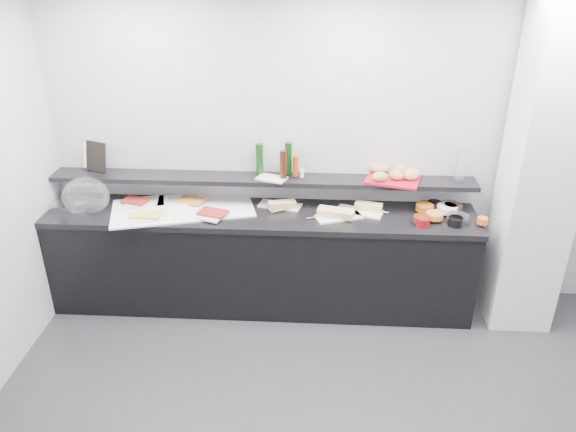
# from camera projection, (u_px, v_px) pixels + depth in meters

# --- Properties ---
(back_wall) EXTENTS (5.00, 0.02, 2.70)m
(back_wall) POSITION_uv_depth(u_px,v_px,m) (345.00, 151.00, 4.73)
(back_wall) COLOR #B3B6BB
(back_wall) RESTS_ON ground
(ceiling) EXTENTS (5.00, 5.00, 0.00)m
(ceiling) POSITION_uv_depth(u_px,v_px,m) (375.00, 9.00, 2.34)
(ceiling) COLOR white
(ceiling) RESTS_ON back_wall
(column) EXTENTS (0.50, 0.50, 2.70)m
(column) POSITION_uv_depth(u_px,v_px,m) (541.00, 171.00, 4.33)
(column) COLOR silver
(column) RESTS_ON ground
(buffet_cabinet) EXTENTS (3.60, 0.60, 0.85)m
(buffet_cabinet) POSITION_uv_depth(u_px,v_px,m) (261.00, 261.00, 4.91)
(buffet_cabinet) COLOR black
(buffet_cabinet) RESTS_ON ground
(counter_top) EXTENTS (3.62, 0.62, 0.05)m
(counter_top) POSITION_uv_depth(u_px,v_px,m) (260.00, 215.00, 4.71)
(counter_top) COLOR black
(counter_top) RESTS_ON buffet_cabinet
(wall_shelf) EXTENTS (3.60, 0.25, 0.04)m
(wall_shelf) POSITION_uv_depth(u_px,v_px,m) (262.00, 179.00, 4.75)
(wall_shelf) COLOR black
(wall_shelf) RESTS_ON back_wall
(cloche_base) EXTENTS (0.44, 0.35, 0.04)m
(cloche_base) POSITION_uv_depth(u_px,v_px,m) (77.00, 205.00, 4.79)
(cloche_base) COLOR silver
(cloche_base) RESTS_ON counter_top
(cloche_dome) EXTENTS (0.44, 0.36, 0.34)m
(cloche_dome) POSITION_uv_depth(u_px,v_px,m) (86.00, 197.00, 4.69)
(cloche_dome) COLOR white
(cloche_dome) RESTS_ON cloche_base
(linen_runner) EXTENTS (1.28, 0.85, 0.01)m
(linen_runner) POSITION_uv_depth(u_px,v_px,m) (183.00, 208.00, 4.76)
(linen_runner) COLOR white
(linen_runner) RESTS_ON counter_top
(platter_meat_a) EXTENTS (0.38, 0.31, 0.01)m
(platter_meat_a) POSITION_uv_depth(u_px,v_px,m) (144.00, 202.00, 4.83)
(platter_meat_a) COLOR white
(platter_meat_a) RESTS_ON linen_runner
(food_meat_a) EXTENTS (0.24, 0.19, 0.02)m
(food_meat_a) POSITION_uv_depth(u_px,v_px,m) (135.00, 201.00, 4.81)
(food_meat_a) COLOR maroon
(food_meat_a) RESTS_ON platter_meat_a
(platter_salmon) EXTENTS (0.36, 0.27, 0.01)m
(platter_salmon) POSITION_uv_depth(u_px,v_px,m) (177.00, 200.00, 4.86)
(platter_salmon) COLOR white
(platter_salmon) RESTS_ON linen_runner
(food_salmon) EXTENTS (0.25, 0.20, 0.02)m
(food_salmon) POSITION_uv_depth(u_px,v_px,m) (191.00, 200.00, 4.82)
(food_salmon) COLOR orange
(food_salmon) RESTS_ON platter_salmon
(platter_cheese) EXTENTS (0.36, 0.30, 0.01)m
(platter_cheese) POSITION_uv_depth(u_px,v_px,m) (147.00, 217.00, 4.58)
(platter_cheese) COLOR silver
(platter_cheese) RESTS_ON linen_runner
(food_cheese) EXTENTS (0.24, 0.16, 0.02)m
(food_cheese) POSITION_uv_depth(u_px,v_px,m) (147.00, 214.00, 4.57)
(food_cheese) COLOR #DFD856
(food_cheese) RESTS_ON platter_cheese
(platter_meat_b) EXTENTS (0.31, 0.26, 0.01)m
(platter_meat_b) POSITION_uv_depth(u_px,v_px,m) (207.00, 216.00, 4.60)
(platter_meat_b) COLOR white
(platter_meat_b) RESTS_ON linen_runner
(food_meat_b) EXTENTS (0.26, 0.21, 0.02)m
(food_meat_b) POSITION_uv_depth(u_px,v_px,m) (213.00, 213.00, 4.60)
(food_meat_b) COLOR maroon
(food_meat_b) RESTS_ON platter_meat_b
(sandwich_plate_left) EXTENTS (0.39, 0.23, 0.01)m
(sandwich_plate_left) POSITION_uv_depth(u_px,v_px,m) (280.00, 205.00, 4.81)
(sandwich_plate_left) COLOR silver
(sandwich_plate_left) RESTS_ON counter_top
(sandwich_food_left) EXTENTS (0.25, 0.15, 0.06)m
(sandwich_food_left) POSITION_uv_depth(u_px,v_px,m) (282.00, 205.00, 4.73)
(sandwich_food_left) COLOR tan
(sandwich_food_left) RESTS_ON sandwich_plate_left
(tongs_left) EXTENTS (0.13, 0.10, 0.01)m
(tongs_left) POSITION_uv_depth(u_px,v_px,m) (279.00, 211.00, 4.69)
(tongs_left) COLOR silver
(tongs_left) RESTS_ON sandwich_plate_left
(sandwich_plate_mid) EXTENTS (0.41, 0.28, 0.01)m
(sandwich_plate_mid) POSITION_uv_depth(u_px,v_px,m) (339.00, 217.00, 4.61)
(sandwich_plate_mid) COLOR silver
(sandwich_plate_mid) RESTS_ON counter_top
(sandwich_food_mid) EXTENTS (0.32, 0.18, 0.06)m
(sandwich_food_mid) POSITION_uv_depth(u_px,v_px,m) (336.00, 213.00, 4.59)
(sandwich_food_mid) COLOR #E4BB77
(sandwich_food_mid) RESTS_ON sandwich_plate_mid
(tongs_mid) EXTENTS (0.15, 0.07, 0.01)m
(tongs_mid) POSITION_uv_depth(u_px,v_px,m) (316.00, 217.00, 4.58)
(tongs_mid) COLOR silver
(tongs_mid) RESTS_ON sandwich_plate_mid
(sandwich_plate_right) EXTENTS (0.42, 0.28, 0.01)m
(sandwich_plate_right) POSITION_uv_depth(u_px,v_px,m) (359.00, 212.00, 4.70)
(sandwich_plate_right) COLOR white
(sandwich_plate_right) RESTS_ON counter_top
(sandwich_food_right) EXTENTS (0.24, 0.14, 0.06)m
(sandwich_food_right) POSITION_uv_depth(u_px,v_px,m) (369.00, 207.00, 4.70)
(sandwich_food_right) COLOR #E1C376
(sandwich_food_right) RESTS_ON sandwich_plate_right
(tongs_right) EXTENTS (0.16, 0.03, 0.01)m
(tongs_right) POSITION_uv_depth(u_px,v_px,m) (379.00, 212.00, 4.67)
(tongs_right) COLOR #B8BBC0
(tongs_right) RESTS_ON sandwich_plate_right
(bowl_glass_fruit) EXTENTS (0.15, 0.15, 0.07)m
(bowl_glass_fruit) POSITION_uv_depth(u_px,v_px,m) (426.00, 207.00, 4.71)
(bowl_glass_fruit) COLOR white
(bowl_glass_fruit) RESTS_ON counter_top
(fill_glass_fruit) EXTENTS (0.18, 0.18, 0.05)m
(fill_glass_fruit) POSITION_uv_depth(u_px,v_px,m) (424.00, 207.00, 4.68)
(fill_glass_fruit) COLOR orange
(fill_glass_fruit) RESTS_ON bowl_glass_fruit
(bowl_black_jam) EXTENTS (0.14, 0.14, 0.07)m
(bowl_black_jam) POSITION_uv_depth(u_px,v_px,m) (434.00, 206.00, 4.74)
(bowl_black_jam) COLOR black
(bowl_black_jam) RESTS_ON counter_top
(fill_black_jam) EXTENTS (0.13, 0.13, 0.05)m
(fill_black_jam) POSITION_uv_depth(u_px,v_px,m) (451.00, 207.00, 4.69)
(fill_black_jam) COLOR #5A1D0C
(fill_black_jam) RESTS_ON bowl_black_jam
(bowl_glass_cream) EXTENTS (0.21, 0.21, 0.07)m
(bowl_glass_cream) POSITION_uv_depth(u_px,v_px,m) (450.00, 208.00, 4.70)
(bowl_glass_cream) COLOR white
(bowl_glass_cream) RESTS_ON counter_top
(fill_glass_cream) EXTENTS (0.20, 0.20, 0.05)m
(fill_glass_cream) POSITION_uv_depth(u_px,v_px,m) (447.00, 209.00, 4.66)
(fill_glass_cream) COLOR white
(fill_glass_cream) RESTS_ON bowl_glass_cream
(bowl_red_jam) EXTENTS (0.12, 0.12, 0.07)m
(bowl_red_jam) POSITION_uv_depth(u_px,v_px,m) (423.00, 222.00, 4.47)
(bowl_red_jam) COLOR maroon
(bowl_red_jam) RESTS_ON counter_top
(fill_red_jam) EXTENTS (0.14, 0.14, 0.05)m
(fill_red_jam) POSITION_uv_depth(u_px,v_px,m) (421.00, 219.00, 4.49)
(fill_red_jam) COLOR #611E0D
(fill_red_jam) RESTS_ON bowl_red_jam
(bowl_glass_salmon) EXTENTS (0.23, 0.23, 0.07)m
(bowl_glass_salmon) POSITION_uv_depth(u_px,v_px,m) (458.00, 219.00, 4.51)
(bowl_glass_salmon) COLOR white
(bowl_glass_salmon) RESTS_ON counter_top
(fill_glass_salmon) EXTENTS (0.14, 0.14, 0.05)m
(fill_glass_salmon) POSITION_uv_depth(u_px,v_px,m) (435.00, 215.00, 4.54)
(fill_glass_salmon) COLOR orange
(fill_glass_salmon) RESTS_ON bowl_glass_salmon
(bowl_black_fruit) EXTENTS (0.15, 0.15, 0.07)m
(bowl_black_fruit) POSITION_uv_depth(u_px,v_px,m) (455.00, 221.00, 4.48)
(bowl_black_fruit) COLOR black
(bowl_black_fruit) RESTS_ON counter_top
(fill_black_fruit) EXTENTS (0.10, 0.10, 0.05)m
(fill_black_fruit) POSITION_uv_depth(u_px,v_px,m) (483.00, 221.00, 4.46)
(fill_black_fruit) COLOR #F45921
(fill_black_fruit) RESTS_ON bowl_black_fruit
(framed_print) EXTENTS (0.21, 0.14, 0.26)m
(framed_print) POSITION_uv_depth(u_px,v_px,m) (96.00, 157.00, 4.81)
(framed_print) COLOR black
(framed_print) RESTS_ON wall_shelf
(print_art) EXTENTS (0.20, 0.08, 0.22)m
(print_art) POSITION_uv_depth(u_px,v_px,m) (93.00, 156.00, 4.83)
(print_art) COLOR beige
(print_art) RESTS_ON framed_print
(condiment_tray) EXTENTS (0.28, 0.22, 0.01)m
(condiment_tray) POSITION_uv_depth(u_px,v_px,m) (272.00, 178.00, 4.70)
(condiment_tray) COLOR white
(condiment_tray) RESTS_ON wall_shelf
(bottle_green_a) EXTENTS (0.08, 0.08, 0.26)m
(bottle_green_a) POSITION_uv_depth(u_px,v_px,m) (260.00, 159.00, 4.74)
(bottle_green_a) COLOR #103A0F
(bottle_green_a) RESTS_ON condiment_tray
(bottle_brown) EXTENTS (0.07, 0.07, 0.24)m
(bottle_brown) POSITION_uv_depth(u_px,v_px,m) (283.00, 164.00, 4.64)
(bottle_brown) COLOR #37160A
(bottle_brown) RESTS_ON condiment_tray
(bottle_green_b) EXTENTS (0.06, 0.06, 0.28)m
(bottle_green_b) POSITION_uv_depth(u_px,v_px,m) (288.00, 158.00, 4.71)
(bottle_green_b) COLOR black
(bottle_green_b) RESTS_ON condiment_tray
(bottle_hot) EXTENTS (0.05, 0.05, 0.18)m
(bottle_hot) POSITION_uv_depth(u_px,v_px,m) (296.00, 166.00, 4.69)
(bottle_hot) COLOR #BB320D
(bottle_hot) RESTS_ON condiment_tray
(shaker_salt) EXTENTS (0.03, 0.03, 0.07)m
(shaker_salt) POSITION_uv_depth(u_px,v_px,m) (284.00, 171.00, 4.73)
(shaker_salt) COLOR silver
(shaker_salt) RESTS_ON condiment_tray
(shaker_pepper) EXTENTS (0.04, 0.04, 0.07)m
(shaker_pepper) POSITION_uv_depth(u_px,v_px,m) (302.00, 173.00, 4.69)
(shaker_pepper) COLOR white
(shaker_pepper) RESTS_ON condiment_tray
(bread_tray) EXTENTS (0.49, 0.40, 0.02)m
(bread_tray) POSITION_uv_depth(u_px,v_px,m) (393.00, 180.00, 4.66)
(bread_tray) COLOR #A61124
(bread_tray) RESTS_ON wall_shelf
(bread_roll_nw) EXTENTS (0.17, 0.13, 0.08)m
(bread_roll_nw) POSITION_uv_depth(u_px,v_px,m) (379.00, 168.00, 4.76)
(bread_roll_nw) COLOR #C9824D
(bread_roll_nw) RESTS_ON bread_tray
(bread_roll_ne) EXTENTS (0.15, 0.13, 0.08)m
(bread_roll_ne) POSITION_uv_depth(u_px,v_px,m) (401.00, 170.00, 4.73)
(bread_roll_ne) COLOR #B28443
(bread_roll_ne) RESTS_ON bread_tray
(bread_roll_sw) EXTENTS (0.14, 0.09, 0.08)m
(bread_roll_sw) POSITION_uv_depth(u_px,v_px,m) (380.00, 177.00, 4.59)
(bread_roll_sw) COLOR #B69745
(bread_roll_sw) RESTS_ON bread_tray
(bread_roll_s) EXTENTS (0.15, 0.12, 0.08)m
(bread_roll_s) POSITION_uv_depth(u_px,v_px,m) (396.00, 175.00, 4.62)
(bread_roll_s) COLOR tan
(bread_roll_s) RESTS_ON bread_tray
(bread_roll_se) EXTENTS (0.14, 0.10, 0.08)m
(bread_roll_se) POSITION_uv_depth(u_px,v_px,m) (411.00, 175.00, 4.61)
(bread_roll_se) COLOR tan
(bread_roll_se) RESTS_ON bread_tray
(bread_roll_mide) EXTENTS (0.17, 0.14, 0.08)m
(bread_roll_mide) POSITION_uv_depth(u_px,v_px,m) (411.00, 173.00, 4.67)
(bread_roll_mide) COLOR tan
(bread_roll_mide) RESTS_ON bread_tray
(carafe) EXTENTS (0.10, 0.10, 0.30)m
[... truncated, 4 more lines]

